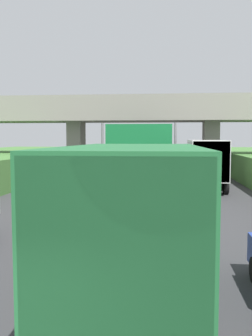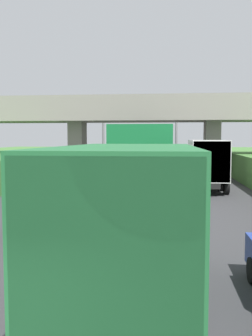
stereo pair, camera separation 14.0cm
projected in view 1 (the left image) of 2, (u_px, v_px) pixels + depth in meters
The scene contains 7 objects.
lane_centre_stripe at pixel (137, 186), 27.75m from camera, with size 0.20×91.09×0.01m, color white.
overpass_bridge at pixel (142, 118), 33.65m from camera, with size 40.00×4.80×7.28m.
overhead_highway_sign at pixel (139, 140), 28.95m from camera, with size 5.88×0.18×4.78m.
truck_orange at pixel (127, 155), 35.95m from camera, with size 2.44×7.30×3.44m.
truck_green at pixel (137, 220), 7.53m from camera, with size 2.44×7.30×3.44m.
truck_black at pixel (205, 162), 25.92m from camera, with size 2.44×7.30×3.44m.
car_red at pixel (163, 161), 44.18m from camera, with size 1.86×4.10×1.72m.
Camera 1 is at (2.02, -1.95, 3.58)m, focal length 39.78 mm.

